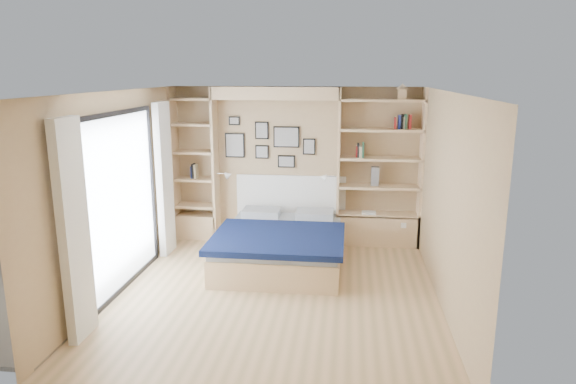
# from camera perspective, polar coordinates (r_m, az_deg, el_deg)

# --- Properties ---
(ground) EXTENTS (4.50, 4.50, 0.00)m
(ground) POSITION_cam_1_polar(r_m,az_deg,el_deg) (6.60, -1.26, -11.14)
(ground) COLOR tan
(ground) RESTS_ON ground
(room_shell) EXTENTS (4.50, 4.50, 4.50)m
(room_shell) POSITION_cam_1_polar(r_m,az_deg,el_deg) (7.76, -2.54, 0.95)
(room_shell) COLOR tan
(room_shell) RESTS_ON ground
(bed) EXTENTS (1.80, 2.29, 1.07)m
(bed) POSITION_cam_1_polar(r_m,az_deg,el_deg) (7.49, -0.70, -5.79)
(bed) COLOR beige
(bed) RESTS_ON ground
(photo_gallery) EXTENTS (1.48, 0.02, 0.82)m
(photo_gallery) POSITION_cam_1_polar(r_m,az_deg,el_deg) (8.36, -2.25, 5.51)
(photo_gallery) COLOR black
(photo_gallery) RESTS_ON ground
(reading_lamps) EXTENTS (1.92, 0.12, 0.15)m
(reading_lamps) POSITION_cam_1_polar(r_m,az_deg,el_deg) (8.20, -1.41, 1.80)
(reading_lamps) COLOR silver
(reading_lamps) RESTS_ON ground
(shelf_decor) EXTENTS (3.49, 0.23, 2.03)m
(shelf_decor) POSITION_cam_1_polar(r_m,az_deg,el_deg) (8.09, 8.17, 5.77)
(shelf_decor) COLOR #A51E1E
(shelf_decor) RESTS_ON ground
(deck) EXTENTS (3.20, 4.00, 0.05)m
(deck) POSITION_cam_1_polar(r_m,az_deg,el_deg) (7.92, -28.32, -8.55)
(deck) COLOR #726554
(deck) RESTS_ON ground
(deck_chair) EXTENTS (0.64, 0.81, 0.72)m
(deck_chair) POSITION_cam_1_polar(r_m,az_deg,el_deg) (8.26, -26.43, -4.99)
(deck_chair) COLOR tan
(deck_chair) RESTS_ON ground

